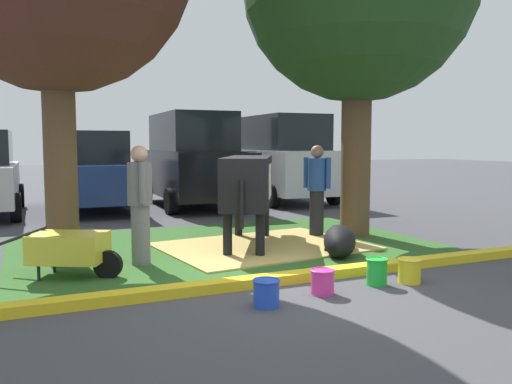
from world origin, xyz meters
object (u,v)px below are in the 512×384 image
calf_lying (339,241)px  bucket_pink (322,281)px  person_handler (140,201)px  hatchback_white (93,172)px  cow_holstein (249,181)px  suv_black (192,160)px  bucket_green (377,271)px  person_visitor_near (317,188)px  bucket_blue (266,292)px  bucket_yellow (409,270)px  suv_dark_grey (281,158)px  wheelbarrow (71,248)px

calf_lying → bucket_pink: 2.11m
person_handler → hatchback_white: bearing=88.0°
cow_holstein → suv_black: size_ratio=0.62×
bucket_green → suv_black: 8.86m
person_handler → suv_black: (2.83, 6.56, 0.36)m
person_visitor_near → bucket_green: (-1.05, -3.17, -0.73)m
person_visitor_near → bucket_green: size_ratio=5.10×
bucket_blue → hatchback_white: 9.27m
bucket_yellow → suv_dark_grey: 9.50m
hatchback_white → person_handler: bearing=-92.0°
cow_holstein → bucket_green: 3.11m
cow_holstein → calf_lying: (0.91, -1.35, -0.84)m
bucket_blue → suv_dark_grey: size_ratio=0.06×
person_handler → bucket_green: bearing=-43.0°
person_handler → bucket_blue: person_handler is taller
calf_lying → wheelbarrow: wheelbarrow is taller
person_handler → bucket_pink: (1.58, -2.27, -0.76)m
person_visitor_near → wheelbarrow: 4.61m
bucket_yellow → suv_black: suv_black is taller
suv_dark_grey → person_handler: bearing=-130.0°
calf_lying → hatchback_white: bearing=109.6°
calf_lying → bucket_green: (-0.51, -1.59, -0.07)m
person_handler → suv_black: 7.16m
bucket_blue → bucket_pink: bearing=11.4°
wheelbarrow → suv_dark_grey: 9.69m
calf_lying → bucket_pink: calf_lying is taller
calf_lying → bucket_blue: 2.77m
cow_holstein → bucket_pink: cow_holstein is taller
calf_lying → bucket_green: bearing=-107.7°
bucket_yellow → hatchback_white: hatchback_white is taller
suv_dark_grey → bucket_yellow: bearing=-107.4°
suv_dark_grey → person_visitor_near: bearing=-111.0°
person_visitor_near → wheelbarrow: person_visitor_near is taller
bucket_blue → suv_black: 9.29m
calf_lying → suv_black: 7.26m
cow_holstein → person_handler: person_handler is taller
person_visitor_near → cow_holstein: bearing=-171.1°
bucket_blue → bucket_yellow: 2.02m
bucket_blue → bucket_yellow: bucket_yellow is taller
person_handler → suv_dark_grey: bearing=50.0°
person_visitor_near → bucket_green: bearing=-108.3°
cow_holstein → person_handler: bearing=-159.8°
bucket_pink → calf_lying: bearing=51.5°
bucket_green → bucket_yellow: size_ratio=1.08×
person_handler → person_visitor_near: (3.43, 0.95, -0.00)m
wheelbarrow → bucket_pink: (2.54, -1.93, -0.24)m
bucket_blue → suv_black: (2.04, 9.00, 1.12)m
wheelbarrow → calf_lying: bearing=-4.2°
wheelbarrow → suv_dark_grey: (6.59, 7.05, 0.88)m
cow_holstein → wheelbarrow: (-2.93, -1.07, -0.70)m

